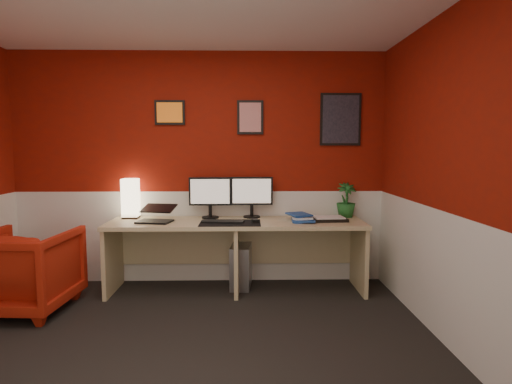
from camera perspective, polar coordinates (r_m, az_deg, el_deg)
The scene contains 24 objects.
ground at distance 3.24m, azimuth -10.95°, elevation -21.22°, with size 4.00×3.50×0.01m, color black.
wall_back at distance 4.62m, azimuth -7.62°, elevation 3.16°, with size 4.00×0.01×2.50m, color maroon.
wall_front at distance 1.22m, azimuth -26.10°, elevation -5.37°, with size 4.00×0.01×2.50m, color maroon.
wall_right at distance 3.21m, azimuth 26.37°, elevation 1.34°, with size 0.01×3.50×2.50m, color maroon.
wainscot_back at distance 4.71m, azimuth -7.50°, elevation -5.98°, with size 4.00×0.01×1.00m, color silver.
wainscot_right at distance 3.35m, azimuth 25.68°, elevation -11.56°, with size 0.01×3.50×1.00m, color silver.
desk at distance 4.39m, azimuth -2.64°, elevation -8.66°, with size 2.60×0.65×0.73m, color tan.
shoji_lamp at distance 4.66m, azimuth -16.63°, elevation -0.97°, with size 0.16×0.16×0.40m, color #FFE5B2.
laptop at distance 4.33m, azimuth -13.62°, elevation -2.60°, with size 0.33×0.23×0.22m, color black.
monitor_left at distance 4.47m, azimuth -6.25°, elevation 0.13°, with size 0.45×0.06×0.58m, color black.
monitor_right at distance 4.49m, azimuth -0.58°, elevation 0.19°, with size 0.45×0.06×0.58m, color black.
desk_mat at distance 4.19m, azimuth -3.52°, elevation -4.20°, with size 0.60×0.38×0.01m, color black.
keyboard at distance 4.21m, azimuth -4.51°, elevation -4.00°, with size 0.42×0.14×0.02m, color black.
mouse at distance 4.21m, azimuth -0.11°, elevation -3.90°, with size 0.06×0.10×0.03m, color black.
book_bottom at distance 4.31m, azimuth 4.87°, elevation -3.78°, with size 0.23×0.31×0.03m, color #204894.
book_middle at distance 4.33m, azimuth 4.87°, elevation -3.40°, with size 0.21×0.28×0.02m, color silver.
book_top at distance 4.29m, azimuth 4.65°, elevation -3.16°, with size 0.20×0.26×0.02m, color #204894.
zen_tray at distance 4.39m, azimuth 9.83°, elevation -3.66°, with size 0.35×0.25×0.03m, color black.
potted_plant at distance 4.63m, azimuth 12.11°, elevation -1.07°, with size 0.21×0.21×0.37m, color #19591E.
pc_tower at distance 4.57m, azimuth -2.01°, elevation -9.88°, with size 0.20×0.45×0.45m, color #99999E.
armchair at distance 4.39m, azimuth -28.85°, elevation -9.28°, with size 0.80×0.82×0.75m, color #A51907.
art_left at distance 4.66m, azimuth -11.61°, elevation 10.50°, with size 0.32×0.02×0.26m, color orange.
art_center at distance 4.58m, azimuth -0.78°, elevation 10.07°, with size 0.28×0.02×0.36m, color red.
art_right at distance 4.69m, azimuth 11.38°, elevation 9.62°, with size 0.44×0.02×0.56m, color black.
Camera 1 is at (0.51, -2.84, 1.48)m, focal length 29.52 mm.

